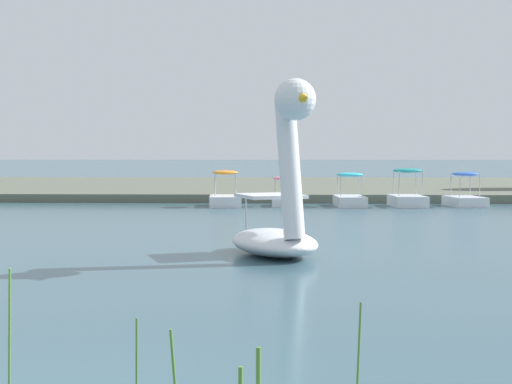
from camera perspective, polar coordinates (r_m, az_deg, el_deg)
shore_bank_far at (r=46.94m, az=-0.60°, el=0.41°), size 126.28×24.92×0.40m
swan_boat at (r=16.52m, az=1.84°, el=-1.20°), size 2.76×3.65×3.93m
pedal_boat_orange at (r=32.37m, az=-2.39°, el=-0.34°), size 1.55×2.33×1.60m
pedal_boat_pink at (r=32.43m, az=2.18°, el=-0.33°), size 1.06×1.90×1.34m
pedal_boat_cyan at (r=32.60m, az=7.29°, el=-0.33°), size 1.35×2.44×1.50m
pedal_boat_teal at (r=32.94m, az=11.69°, el=-0.23°), size 1.51×2.34×1.69m
pedal_boat_blue at (r=33.72m, az=15.93°, el=-0.31°), size 1.64×2.31×1.53m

